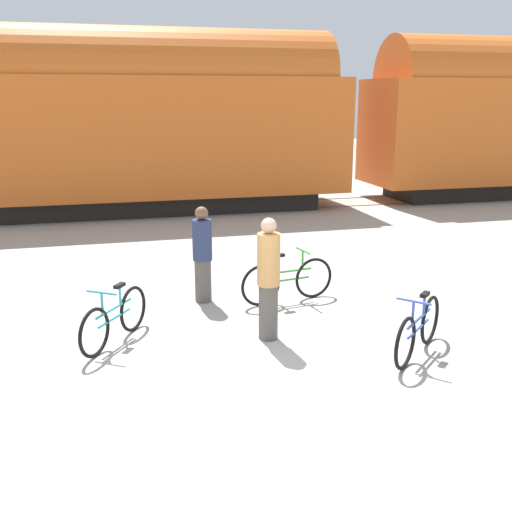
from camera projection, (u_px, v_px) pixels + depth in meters
ground_plane at (245, 391)px, 7.11m from camera, size 80.00×80.00×0.00m
freight_train at (150, 117)px, 17.48m from camera, size 37.58×2.89×5.30m
rail_near at (157, 215)px, 17.53m from camera, size 49.58×0.07×0.01m
rail_far at (153, 207)px, 18.88m from camera, size 49.58×0.07×0.01m
bicycle_blue at (418, 330)px, 8.00m from camera, size 1.28×1.16×0.86m
bicycle_green at (288, 280)px, 10.10m from camera, size 1.70×0.46×0.88m
bicycle_teal at (115, 319)px, 8.41m from camera, size 0.98×1.40×0.85m
person_in_tan at (268, 279)px, 8.42m from camera, size 0.32×0.32×1.78m
person_in_navy at (202, 254)px, 10.02m from camera, size 0.33×0.33×1.64m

